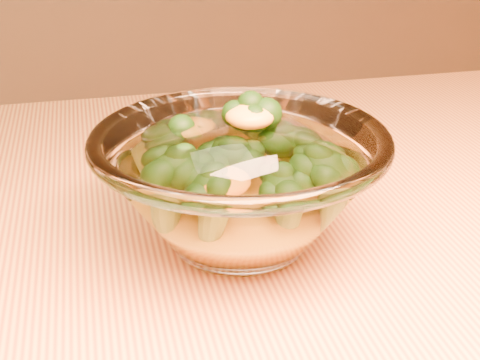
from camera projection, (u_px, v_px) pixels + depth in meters
name	position (u px, v px, depth m)	size (l,w,h in m)	color
glass_bowl	(240.00, 186.00, 0.48)	(0.21, 0.21, 0.09)	white
cheese_sauce	(240.00, 210.00, 0.49)	(0.11, 0.11, 0.03)	orange
broccoli_heap	(234.00, 164.00, 0.48)	(0.14, 0.14, 0.08)	black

